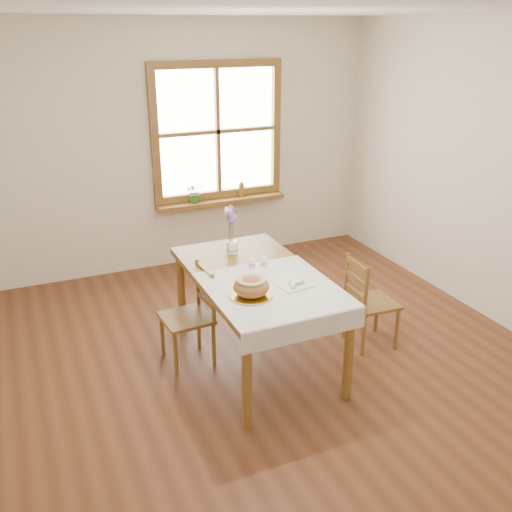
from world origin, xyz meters
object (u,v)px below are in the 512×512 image
Objects in this scene: chair_right at (372,301)px; dining_table at (256,284)px; chair_left at (186,316)px; flower_vase at (232,248)px; bread_plate at (251,295)px.

dining_table is at bearing 84.11° from chair_right.
chair_left is (-0.51, 0.20, -0.27)m from dining_table.
chair_left is 7.76× the size of flower_vase.
bread_plate is at bearing 102.80° from chair_right.
bread_plate is at bearing -118.39° from dining_table.
chair_left reaches higher than chair_right.
chair_left is at bearing 119.97° from bread_plate.
chair_right is 7.71× the size of flower_vase.
dining_table is 0.48m from flower_vase.
dining_table is 5.39× the size of bread_plate.
flower_vase is (0.49, 0.26, 0.40)m from chair_left.
chair_left is 0.69m from flower_vase.
flower_vase is (-1.00, 0.62, 0.41)m from chair_right.
dining_table is 1.03m from chair_right.
chair_left is 2.68× the size of bread_plate.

